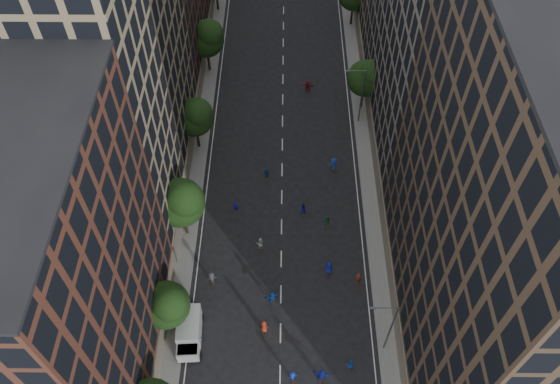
{
  "coord_description": "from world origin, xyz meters",
  "views": [
    {
      "loc": [
        0.18,
        -10.26,
        53.83
      ],
      "look_at": [
        -0.22,
        30.72,
        2.0
      ],
      "focal_mm": 35.0,
      "sensor_mm": 36.0,
      "label": 1
    }
  ],
  "objects_px": {
    "streetlamp_far": "(361,94)",
    "cargo_van": "(189,332)",
    "streetlamp_near": "(389,326)",
    "skater_2": "(350,364)"
  },
  "relations": [
    {
      "from": "skater_2",
      "to": "streetlamp_far",
      "type": "bearing_deg",
      "value": -103.11
    },
    {
      "from": "streetlamp_near",
      "to": "streetlamp_far",
      "type": "relative_size",
      "value": 1.0
    },
    {
      "from": "streetlamp_near",
      "to": "streetlamp_far",
      "type": "distance_m",
      "value": 33.0
    },
    {
      "from": "streetlamp_near",
      "to": "skater_2",
      "type": "xyz_separation_m",
      "value": [
        -3.47,
        -2.11,
        -4.31
      ]
    },
    {
      "from": "skater_2",
      "to": "cargo_van",
      "type": "bearing_deg",
      "value": -17.92
    },
    {
      "from": "streetlamp_far",
      "to": "skater_2",
      "type": "height_order",
      "value": "streetlamp_far"
    },
    {
      "from": "streetlamp_near",
      "to": "cargo_van",
      "type": "bearing_deg",
      "value": 177.45
    },
    {
      "from": "streetlamp_near",
      "to": "skater_2",
      "type": "height_order",
      "value": "streetlamp_near"
    },
    {
      "from": "streetlamp_far",
      "to": "cargo_van",
      "type": "height_order",
      "value": "streetlamp_far"
    },
    {
      "from": "streetlamp_near",
      "to": "cargo_van",
      "type": "distance_m",
      "value": 20.04
    }
  ]
}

